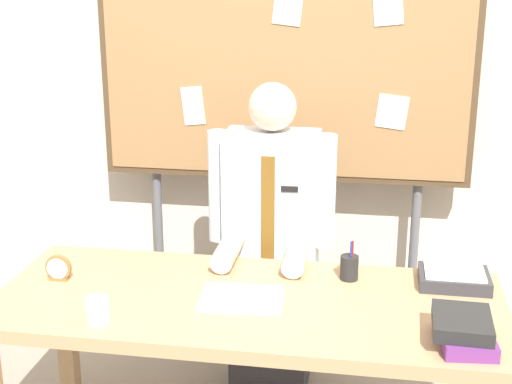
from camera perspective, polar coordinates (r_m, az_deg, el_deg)
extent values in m
cube|color=beige|center=(3.61, 2.58, 8.68)|extent=(6.40, 0.08, 2.70)
cube|color=tan|center=(2.71, -0.63, -8.71)|extent=(1.86, 0.76, 0.05)
cube|color=tan|center=(3.39, -14.47, -10.55)|extent=(0.07, 0.07, 0.68)
cube|color=tan|center=(3.16, 16.61, -12.91)|extent=(0.07, 0.07, 0.68)
cube|color=#2D2D33|center=(3.45, 1.16, -11.66)|extent=(0.34, 0.30, 0.44)
cube|color=silver|center=(3.20, 1.23, -2.09)|extent=(0.40, 0.22, 0.77)
sphere|color=beige|center=(3.07, 1.29, 6.63)|extent=(0.20, 0.20, 0.20)
cylinder|color=silver|center=(3.18, -2.92, 0.45)|extent=(0.09, 0.09, 0.49)
cylinder|color=silver|center=(3.11, 5.39, 0.05)|extent=(0.09, 0.09, 0.49)
cylinder|color=beige|center=(3.00, -2.16, -4.49)|extent=(0.09, 0.30, 0.09)
cylinder|color=beige|center=(2.96, 3.18, -4.82)|extent=(0.09, 0.30, 0.09)
cube|color=brown|center=(3.07, 0.93, -1.76)|extent=(0.06, 0.01, 0.50)
cube|color=black|center=(3.03, 2.62, 0.23)|extent=(0.07, 0.01, 0.02)
cube|color=#4C3823|center=(3.40, 2.18, 10.06)|extent=(1.73, 0.05, 1.10)
cube|color=olive|center=(3.38, 2.16, 10.03)|extent=(1.67, 0.04, 1.04)
cylinder|color=#59595E|center=(3.81, -7.48, -4.73)|extent=(0.04, 0.04, 0.94)
cylinder|color=#59595E|center=(3.66, 12.02, -5.90)|extent=(0.04, 0.04, 0.94)
cube|color=white|center=(3.37, 10.51, 6.13)|extent=(0.15, 0.00, 0.16)
cube|color=white|center=(3.47, -4.90, 6.67)|extent=(0.12, 0.00, 0.19)
cube|color=silver|center=(3.34, 2.49, 14.18)|extent=(0.14, 0.00, 0.17)
cube|color=white|center=(3.31, 10.22, 13.75)|extent=(0.14, 0.00, 0.14)
cube|color=#72337F|center=(2.48, 15.90, -10.72)|extent=(0.19, 0.27, 0.05)
cube|color=#262626|center=(2.46, 15.69, -9.74)|extent=(0.19, 0.23, 0.05)
cube|color=white|center=(2.68, -1.11, -8.27)|extent=(0.31, 0.25, 0.01)
cylinder|color=olive|center=(2.93, -15.07, -5.67)|extent=(0.10, 0.02, 0.10)
cylinder|color=white|center=(2.91, -15.18, -5.77)|extent=(0.08, 0.00, 0.08)
cube|color=olive|center=(2.94, -15.01, -6.47)|extent=(0.07, 0.04, 0.01)
cylinder|color=white|center=(2.57, -12.19, -8.96)|extent=(0.08, 0.08, 0.09)
cylinder|color=#262626|center=(2.85, 7.25, -5.84)|extent=(0.07, 0.07, 0.09)
cylinder|color=#263399|center=(2.83, 7.35, -5.19)|extent=(0.01, 0.01, 0.15)
cylinder|color=maroon|center=(2.83, 7.48, -5.16)|extent=(0.01, 0.01, 0.15)
cube|color=#333338|center=(2.89, 15.11, -6.53)|extent=(0.26, 0.20, 0.05)
cube|color=silver|center=(2.88, 15.15, -6.00)|extent=(0.22, 0.17, 0.01)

